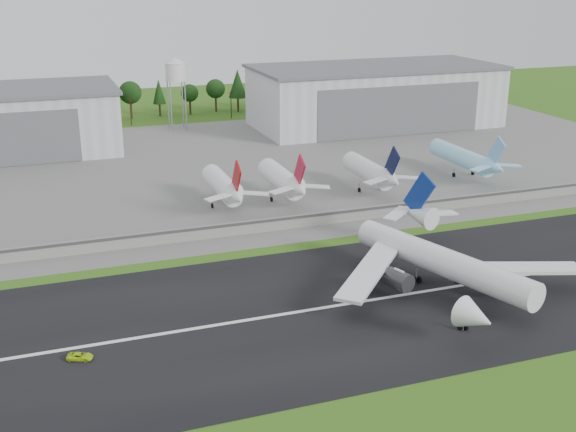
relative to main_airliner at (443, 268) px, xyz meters
name	(u,v)px	position (x,y,z in m)	size (l,w,h in m)	color
ground	(402,321)	(-14.10, -9.59, -4.89)	(600.00, 600.00, 0.00)	#2F6417
runway	(379,299)	(-14.10, 0.41, -4.84)	(320.00, 60.00, 0.10)	black
runway_centerline	(379,299)	(-14.10, 0.41, -4.78)	(220.00, 1.00, 0.02)	white
apron	(232,166)	(-14.10, 110.41, -4.84)	(320.00, 150.00, 0.10)	slate
blast_fence	(300,221)	(-14.10, 45.40, -3.09)	(240.00, 0.61, 3.50)	gray
hangar_east	(375,96)	(60.90, 155.33, 7.73)	(102.00, 47.00, 25.20)	silver
water_tower	(175,69)	(-19.10, 175.41, 19.66)	(8.40, 8.40, 29.40)	#99999E
utility_poles	(183,122)	(-14.10, 190.41, -4.89)	(230.00, 3.00, 12.00)	black
treeline	(176,115)	(-14.10, 205.41, -4.89)	(320.00, 16.00, 22.00)	black
main_airliner	(443,268)	(0.00, 0.00, 0.00)	(54.39, 57.79, 18.17)	white
ground_vehicle	(80,356)	(-72.32, -3.95, -4.19)	(2.01, 4.35, 1.21)	#BEE51B
parked_jet_red_a	(225,187)	(-27.81, 66.98, 1.34)	(7.36, 31.29, 16.75)	white
parked_jet_red_b	(285,181)	(-10.52, 67.00, 1.48)	(7.36, 31.29, 16.90)	white
parked_jet_navy	(373,172)	(16.91, 66.99, 1.40)	(7.36, 31.29, 16.81)	white
parked_jet_skyblue	(467,159)	(52.35, 71.97, 1.22)	(7.36, 37.29, 16.67)	#93DEFF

